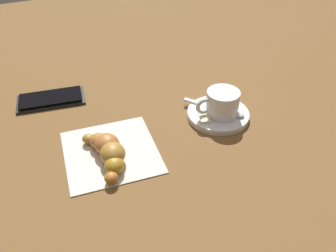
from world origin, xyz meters
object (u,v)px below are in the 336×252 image
Objects in this scene: teaspoon at (223,110)px; croissant at (108,151)px; sugar_packet at (204,114)px; cell_phone at (51,99)px; napkin at (111,152)px; espresso_cup at (222,103)px; saucer at (218,114)px.

croissant reaches higher than teaspoon.
sugar_packet is 0.39× the size of cell_phone.
espresso_cup is at bearing 2.91° from napkin.
espresso_cup reaches higher than teaspoon.
saucer is 0.23m from napkin.
cell_phone is (-0.30, 0.20, -0.03)m from espresso_cup.
croissant is (-0.20, -0.03, 0.00)m from sugar_packet.
teaspoon is at bearing -11.36° from saucer.
napkin is 0.02m from croissant.
teaspoon is 0.24m from napkin.
sugar_packet is 0.35× the size of napkin.
cell_phone is (-0.06, 0.22, -0.01)m from croissant.
saucer is at bearing 102.65° from espresso_cup.
saucer is at bearing 7.53° from croissant.
espresso_cup is 0.02m from teaspoon.
teaspoon is 0.36m from cell_phone.
teaspoon reaches higher than napkin.
croissant is 0.23m from cell_phone.
saucer is 0.01m from teaspoon.
napkin is (-0.24, -0.02, -0.01)m from teaspoon.
saucer is 0.24m from croissant.
napkin is at bearing 59.83° from croissant.
espresso_cup is 0.59× the size of cell_phone.
espresso_cup is at bearing -152.95° from teaspoon.
teaspoon is 1.95× the size of sugar_packet.
croissant is at bearing -120.17° from napkin.
saucer is 1.41× the size of espresso_cup.
teaspoon is at bearing 3.86° from napkin.
croissant is (-0.23, -0.02, -0.02)m from espresso_cup.
saucer is at bearing 106.41° from sugar_packet.
espresso_cup reaches higher than napkin.
napkin is 1.11× the size of cell_phone.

